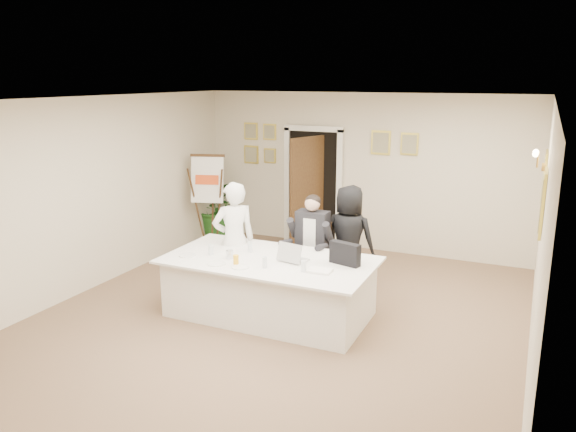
% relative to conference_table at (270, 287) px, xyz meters
% --- Properties ---
extents(floor, '(7.00, 7.00, 0.00)m').
position_rel_conference_table_xyz_m(floor, '(0.16, -0.11, -0.39)').
color(floor, brown).
rests_on(floor, ground).
extents(ceiling, '(6.00, 7.00, 0.02)m').
position_rel_conference_table_xyz_m(ceiling, '(0.16, -0.11, 2.41)').
color(ceiling, white).
rests_on(ceiling, wall_back).
extents(wall_back, '(6.00, 0.10, 2.80)m').
position_rel_conference_table_xyz_m(wall_back, '(0.16, 3.39, 1.01)').
color(wall_back, beige).
rests_on(wall_back, floor).
extents(wall_front, '(6.00, 0.10, 2.80)m').
position_rel_conference_table_xyz_m(wall_front, '(0.16, -3.61, 1.01)').
color(wall_front, beige).
rests_on(wall_front, floor).
extents(wall_left, '(0.10, 7.00, 2.80)m').
position_rel_conference_table_xyz_m(wall_left, '(-2.84, -0.11, 1.01)').
color(wall_left, beige).
rests_on(wall_left, floor).
extents(wall_right, '(0.10, 7.00, 2.80)m').
position_rel_conference_table_xyz_m(wall_right, '(3.16, -0.11, 1.01)').
color(wall_right, beige).
rests_on(wall_right, floor).
extents(doorway, '(1.14, 0.86, 2.20)m').
position_rel_conference_table_xyz_m(doorway, '(-0.73, 3.21, 0.65)').
color(doorway, black).
rests_on(doorway, floor).
extents(pictures_back_wall, '(3.40, 0.06, 0.80)m').
position_rel_conference_table_xyz_m(pictures_back_wall, '(-0.64, 3.36, 1.46)').
color(pictures_back_wall, gold).
rests_on(pictures_back_wall, wall_back).
extents(pictures_right_wall, '(0.06, 2.20, 0.80)m').
position_rel_conference_table_xyz_m(pictures_right_wall, '(3.13, 1.09, 1.36)').
color(pictures_right_wall, gold).
rests_on(pictures_right_wall, wall_right).
extents(wall_sconce, '(0.20, 0.30, 0.24)m').
position_rel_conference_table_xyz_m(wall_sconce, '(3.06, 1.09, 1.71)').
color(wall_sconce, '#BD923C').
rests_on(wall_sconce, wall_right).
extents(conference_table, '(2.71, 1.44, 0.78)m').
position_rel_conference_table_xyz_m(conference_table, '(0.00, 0.00, 0.00)').
color(conference_table, white).
rests_on(conference_table, floor).
extents(seated_man, '(0.68, 0.72, 1.46)m').
position_rel_conference_table_xyz_m(seated_man, '(0.18, 1.00, 0.34)').
color(seated_man, black).
rests_on(seated_man, floor).
extents(flip_chart, '(0.61, 0.45, 1.69)m').
position_rel_conference_table_xyz_m(flip_chart, '(-2.36, 2.31, 0.39)').
color(flip_chart, '#321B0F').
rests_on(flip_chart, floor).
extents(standing_man, '(0.71, 0.71, 1.66)m').
position_rel_conference_table_xyz_m(standing_man, '(-0.74, 0.39, 0.44)').
color(standing_man, white).
rests_on(standing_man, floor).
extents(standing_woman, '(0.77, 0.50, 1.58)m').
position_rel_conference_table_xyz_m(standing_woman, '(0.66, 1.26, 0.40)').
color(standing_woman, black).
rests_on(standing_woman, floor).
extents(potted_palm, '(1.20, 1.10, 1.13)m').
position_rel_conference_table_xyz_m(potted_palm, '(-2.64, 3.09, 0.17)').
color(potted_palm, '#20571D').
rests_on(potted_palm, floor).
extents(laptop, '(0.42, 0.43, 0.28)m').
position_rel_conference_table_xyz_m(laptop, '(0.30, 0.08, 0.52)').
color(laptop, '#B7BABC').
rests_on(laptop, conference_table).
extents(laptop_bag, '(0.42, 0.21, 0.28)m').
position_rel_conference_table_xyz_m(laptop_bag, '(0.96, 0.20, 0.52)').
color(laptop_bag, black).
rests_on(laptop_bag, conference_table).
extents(paper_stack, '(0.29, 0.21, 0.03)m').
position_rel_conference_table_xyz_m(paper_stack, '(0.77, -0.19, 0.40)').
color(paper_stack, white).
rests_on(paper_stack, conference_table).
extents(plate_left, '(0.25, 0.25, 0.01)m').
position_rel_conference_table_xyz_m(plate_left, '(-1.04, -0.33, 0.39)').
color(plate_left, white).
rests_on(plate_left, conference_table).
extents(plate_mid, '(0.30, 0.30, 0.01)m').
position_rel_conference_table_xyz_m(plate_mid, '(-0.51, -0.46, 0.39)').
color(plate_mid, white).
rests_on(plate_mid, conference_table).
extents(plate_near, '(0.25, 0.25, 0.01)m').
position_rel_conference_table_xyz_m(plate_near, '(-0.18, -0.45, 0.39)').
color(plate_near, white).
rests_on(plate_near, conference_table).
extents(glass_a, '(0.07, 0.07, 0.14)m').
position_rel_conference_table_xyz_m(glass_a, '(-0.78, -0.16, 0.45)').
color(glass_a, silver).
rests_on(glass_a, conference_table).
extents(glass_b, '(0.07, 0.07, 0.14)m').
position_rel_conference_table_xyz_m(glass_b, '(0.10, -0.33, 0.45)').
color(glass_b, silver).
rests_on(glass_b, conference_table).
extents(glass_c, '(0.07, 0.07, 0.14)m').
position_rel_conference_table_xyz_m(glass_c, '(0.59, -0.26, 0.45)').
color(glass_c, silver).
rests_on(glass_c, conference_table).
extents(glass_d, '(0.08, 0.08, 0.14)m').
position_rel_conference_table_xyz_m(glass_d, '(-0.37, 0.16, 0.45)').
color(glass_d, silver).
rests_on(glass_d, conference_table).
extents(oj_glass, '(0.08, 0.08, 0.13)m').
position_rel_conference_table_xyz_m(oj_glass, '(-0.27, -0.39, 0.45)').
color(oj_glass, '#EBA713').
rests_on(oj_glass, conference_table).
extents(steel_jug, '(0.12, 0.12, 0.11)m').
position_rel_conference_table_xyz_m(steel_jug, '(-0.47, -0.19, 0.44)').
color(steel_jug, silver).
rests_on(steel_jug, conference_table).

